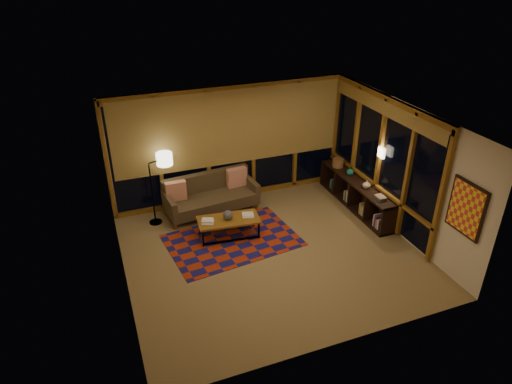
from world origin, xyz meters
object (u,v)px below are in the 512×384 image
object	(u,v)px
sofa	(211,195)
coffee_table	(229,228)
bookshelf	(356,194)
floor_lamp	(152,191)

from	to	relation	value
sofa	coffee_table	size ratio (longest dim) A/B	1.62
sofa	bookshelf	distance (m)	3.27
coffee_table	bookshelf	distance (m)	3.08
sofa	coffee_table	world-z (taller)	sofa
sofa	coffee_table	bearing A→B (deg)	-93.42
coffee_table	floor_lamp	world-z (taller)	floor_lamp
sofa	coffee_table	xyz separation A→B (m)	(0.05, -1.09, -0.21)
sofa	floor_lamp	size ratio (longest dim) A/B	1.31
coffee_table	floor_lamp	size ratio (longest dim) A/B	0.81
coffee_table	floor_lamp	bearing A→B (deg)	147.05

